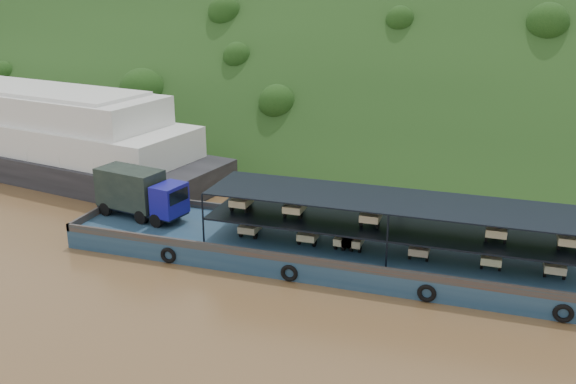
% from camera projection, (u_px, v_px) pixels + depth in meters
% --- Properties ---
extents(ground, '(160.00, 160.00, 0.00)m').
position_uv_depth(ground, '(303.00, 256.00, 41.39)').
color(ground, brown).
rests_on(ground, ground).
extents(hillside, '(140.00, 39.60, 39.60)m').
position_uv_depth(hillside, '(395.00, 133.00, 73.74)').
color(hillside, '#193312').
rests_on(hillside, ground).
extents(cargo_barge, '(35.00, 7.18, 4.54)m').
position_uv_depth(cargo_barge, '(319.00, 243.00, 40.54)').
color(cargo_barge, '#16314D').
rests_on(cargo_barge, ground).
extents(passenger_ferry, '(39.12, 16.01, 7.70)m').
position_uv_depth(passenger_ferry, '(36.00, 134.00, 59.17)').
color(passenger_ferry, black).
rests_on(passenger_ferry, ground).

